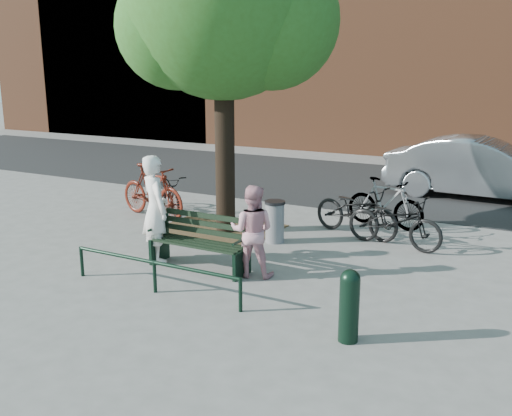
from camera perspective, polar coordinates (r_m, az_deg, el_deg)
The scene contains 16 objects.
ground at distance 9.84m, azimuth -5.69°, elevation -6.05°, with size 90.00×90.00×0.00m, color gray.
dirt_pit at distance 12.11m, azimuth -3.84°, elevation -2.14°, with size 2.40×2.00×0.02m, color brown.
road at distance 17.30m, azimuth 10.18°, elevation 2.50°, with size 40.00×7.00×0.01m, color black.
park_bench at distance 9.75m, azimuth -5.50°, elevation -3.27°, with size 1.74×0.54×0.97m.
guard_railing at distance 8.80m, azimuth -10.13°, elevation -5.85°, with size 3.06×0.06×0.51m.
street_tree at distance 11.56m, azimuth -3.08°, elevation 19.19°, with size 4.20×3.80×6.50m.
person_left at distance 10.09m, azimuth -10.03°, elevation -0.09°, with size 0.69×0.45×1.89m, color white.
person_right at distance 9.26m, azimuth -0.39°, elevation -2.32°, with size 0.74×0.58×1.52m, color #CB8B97.
bollard at distance 7.23m, azimuth 9.32°, elevation -9.37°, with size 0.25×0.25×0.94m.
litter_bin at distance 11.15m, azimuth 1.89°, elevation -1.34°, with size 0.40×0.40×0.83m.
bicycle_a at distance 13.67m, azimuth -8.73°, elevation 1.49°, with size 0.60×1.72×0.91m, color black.
bicycle_b at distance 13.21m, azimuth -10.35°, elevation 1.67°, with size 0.57×2.02×1.21m, color #50150B.
bicycle_c at distance 11.74m, azimuth 10.00°, elevation -0.26°, with size 0.69×1.98×1.04m, color black.
bicycle_d at distance 12.50m, azimuth 12.81°, elevation 0.50°, with size 0.50×1.77×1.06m, color gray.
bicycle_e at distance 11.15m, azimuth 13.69°, elevation -1.29°, with size 0.67×1.91×1.00m, color black.
parked_car at distance 16.00m, azimuth 21.62°, elevation 3.70°, with size 1.68×4.81×1.59m, color gray.
Camera 1 is at (5.22, -7.65, 3.33)m, focal length 40.00 mm.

